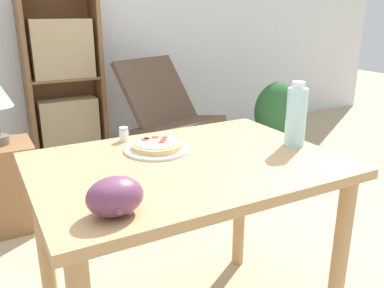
{
  "coord_description": "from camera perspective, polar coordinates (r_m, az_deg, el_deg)",
  "views": [
    {
      "loc": [
        -0.64,
        -1.21,
        1.28
      ],
      "look_at": [
        0.01,
        -0.02,
        0.83
      ],
      "focal_mm": 38.0,
      "sensor_mm": 36.0,
      "label": 1
    }
  ],
  "objects": [
    {
      "name": "grape_bunch",
      "position": [
        1.08,
        -10.76,
        -7.27
      ],
      "size": [
        0.15,
        0.13,
        0.1
      ],
      "color": "#6B3856",
      "rests_on": "dining_table"
    },
    {
      "name": "salt_shaker",
      "position": [
        1.67,
        -9.55,
        1.36
      ],
      "size": [
        0.04,
        0.04,
        0.06
      ],
      "color": "white",
      "rests_on": "dining_table"
    },
    {
      "name": "wall_back",
      "position": [
        3.89,
        -19.98,
        17.61
      ],
      "size": [
        8.0,
        0.05,
        2.6
      ],
      "color": "silver",
      "rests_on": "ground_plane"
    },
    {
      "name": "dining_table",
      "position": [
        1.49,
        -0.78,
        -6.74
      ],
      "size": [
        1.07,
        0.76,
        0.77
      ],
      "color": "tan",
      "rests_on": "ground_plane"
    },
    {
      "name": "pizza_on_plate",
      "position": [
        1.55,
        -4.93,
        -0.36
      ],
      "size": [
        0.25,
        0.25,
        0.04
      ],
      "color": "white",
      "rests_on": "dining_table"
    },
    {
      "name": "bookshelf",
      "position": [
        3.78,
        -17.4,
        7.89
      ],
      "size": [
        0.65,
        0.29,
        1.41
      ],
      "color": "brown",
      "rests_on": "ground_plane"
    },
    {
      "name": "drink_bottle",
      "position": [
        1.63,
        14.4,
        3.85
      ],
      "size": [
        0.08,
        0.08,
        0.25
      ],
      "color": "#A3DBEA",
      "rests_on": "dining_table"
    },
    {
      "name": "lounge_chair_far",
      "position": [
        3.52,
        -3.02,
        1.92
      ],
      "size": [
        0.84,
        0.93,
        0.88
      ],
      "rotation": [
        0.0,
        0.0,
        0.34
      ],
      "color": "black",
      "rests_on": "ground_plane"
    },
    {
      "name": "potted_plant_floor",
      "position": [
        3.84,
        12.02,
        4.04
      ],
      "size": [
        0.47,
        0.4,
        0.66
      ],
      "color": "#70665B",
      "rests_on": "ground_plane"
    },
    {
      "name": "side_table",
      "position": [
        2.71,
        -24.56,
        -5.41
      ],
      "size": [
        0.34,
        0.34,
        0.53
      ],
      "color": "brown",
      "rests_on": "ground_plane"
    }
  ]
}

